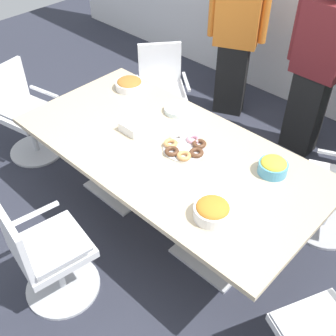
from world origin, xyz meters
TOP-DOWN VIEW (x-y plane):
  - ground_plane at (0.00, 0.00)m, footprint 10.00×10.00m
  - conference_table at (0.00, 0.00)m, footprint 2.40×1.20m
  - office_chair_0 at (-0.95, 0.91)m, footprint 0.76×0.76m
  - office_chair_1 at (-1.64, -0.29)m, footprint 0.63×0.63m
  - office_chair_2 at (-0.08, -1.10)m, footprint 0.62×0.62m
  - person_standing_0 at (-0.64, 1.69)m, footprint 0.59×0.38m
  - person_standing_1 at (0.31, 1.63)m, footprint 0.61×0.23m
  - snack_bowl_chips_orange at (0.67, -0.31)m, footprint 0.24×0.24m
  - snack_bowl_pretzels at (-0.85, 0.39)m, footprint 0.25×0.25m
  - snack_bowl_chips_yellow at (0.72, 0.30)m, footprint 0.21×0.21m
  - donut_platter at (0.10, 0.08)m, footprint 0.33×0.33m
  - plate_stack at (-0.28, 0.41)m, footprint 0.23×0.23m
  - napkin_pile at (-0.35, -0.02)m, footprint 0.18×0.18m

SIDE VIEW (x-z plane):
  - ground_plane at x=0.00m, z-range -0.01..0.00m
  - office_chair_0 at x=-0.95m, z-range -0.05..0.86m
  - office_chair_1 at x=-1.64m, z-range -0.05..0.86m
  - office_chair_2 at x=-0.08m, z-range -0.05..0.86m
  - conference_table at x=0.00m, z-range 0.25..1.00m
  - donut_platter at x=0.10m, z-range 0.75..0.79m
  - plate_stack at x=-0.28m, z-range 0.75..0.79m
  - napkin_pile at x=-0.35m, z-range 0.75..0.83m
  - snack_bowl_pretzels at x=-0.85m, z-range 0.75..0.85m
  - snack_bowl_chips_yellow at x=0.72m, z-range 0.75..0.87m
  - snack_bowl_chips_orange at x=0.67m, z-range 0.75..0.87m
  - person_standing_0 at x=-0.64m, z-range 0.03..1.72m
  - person_standing_1 at x=0.31m, z-range 0.04..1.78m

